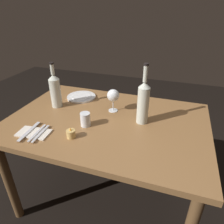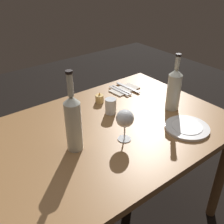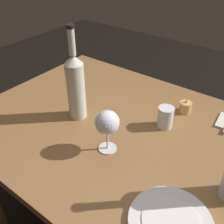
# 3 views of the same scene
# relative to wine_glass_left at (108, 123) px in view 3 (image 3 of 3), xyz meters

# --- Properties ---
(dining_table) EXTENTS (1.30, 0.90, 0.74)m
(dining_table) POSITION_rel_wine_glass_left_xyz_m (-0.00, 0.13, -0.21)
(dining_table) COLOR olive
(dining_table) RESTS_ON ground
(wine_glass_left) EXTENTS (0.09, 0.09, 0.16)m
(wine_glass_left) POSITION_rel_wine_glass_left_xyz_m (0.00, 0.00, 0.00)
(wine_glass_left) COLOR white
(wine_glass_left) RESTS_ON dining_table
(wine_bottle) EXTENTS (0.07, 0.07, 0.39)m
(wine_bottle) POSITION_rel_wine_glass_left_xyz_m (-0.23, 0.09, 0.03)
(wine_bottle) COLOR silver
(wine_bottle) RESTS_ON dining_table
(water_tumbler) EXTENTS (0.06, 0.06, 0.09)m
(water_tumbler) POSITION_rel_wine_glass_left_xyz_m (0.10, 0.24, -0.08)
(water_tumbler) COLOR white
(water_tumbler) RESTS_ON dining_table
(votive_candle) EXTENTS (0.05, 0.05, 0.07)m
(votive_candle) POSITION_rel_wine_glass_left_xyz_m (0.12, 0.39, -0.09)
(votive_candle) COLOR #DBB266
(votive_candle) RESTS_ON dining_table
(dinner_plate) EXTENTS (0.23, 0.23, 0.02)m
(dinner_plate) POSITION_rel_wine_glass_left_xyz_m (0.31, -0.13, -0.11)
(dinner_plate) COLOR white
(dinner_plate) RESTS_ON dining_table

